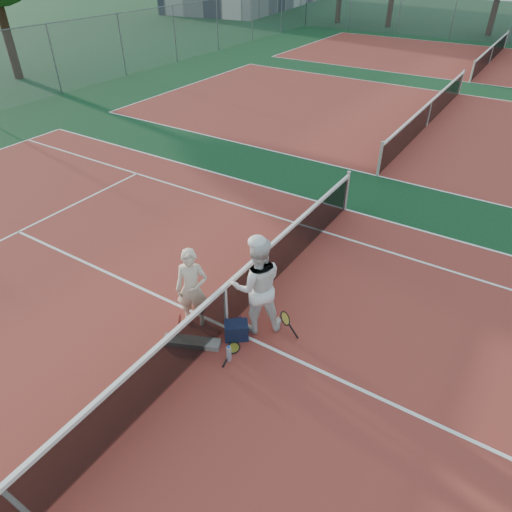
% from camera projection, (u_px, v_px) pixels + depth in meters
% --- Properties ---
extents(ground, '(130.00, 130.00, 0.00)m').
position_uv_depth(ground, '(227.00, 328.00, 8.56)').
color(ground, '#0E3419').
rests_on(ground, ground).
extents(court_main, '(23.77, 10.97, 0.01)m').
position_uv_depth(court_main, '(227.00, 328.00, 8.56)').
color(court_main, maroon).
rests_on(court_main, ground).
extents(court_far_a, '(23.77, 10.97, 0.01)m').
position_uv_depth(court_far_a, '(426.00, 126.00, 17.93)').
color(court_far_a, maroon).
rests_on(court_far_a, ground).
extents(court_far_b, '(23.77, 10.97, 0.01)m').
position_uv_depth(court_far_b, '(489.00, 63.00, 27.29)').
color(court_far_b, maroon).
rests_on(court_far_b, ground).
extents(net_main, '(0.10, 10.98, 1.02)m').
position_uv_depth(net_main, '(226.00, 307.00, 8.27)').
color(net_main, black).
rests_on(net_main, ground).
extents(net_far_a, '(0.10, 10.98, 1.02)m').
position_uv_depth(net_far_a, '(429.00, 113.00, 17.64)').
color(net_far_a, black).
rests_on(net_far_a, ground).
extents(net_far_b, '(0.10, 10.98, 1.02)m').
position_uv_depth(net_far_b, '(492.00, 54.00, 27.00)').
color(net_far_b, black).
rests_on(net_far_b, ground).
extents(fence_left, '(0.06, 54.50, 3.00)m').
position_uv_depth(fence_left, '(13.00, 69.00, 19.47)').
color(fence_left, slate).
rests_on(fence_left, ground).
extents(player_a, '(0.71, 0.63, 1.63)m').
position_uv_depth(player_a, '(192.00, 289.00, 8.24)').
color(player_a, beige).
rests_on(player_a, ground).
extents(player_b, '(1.18, 1.16, 1.92)m').
position_uv_depth(player_b, '(257.00, 286.00, 8.07)').
color(player_b, white).
rests_on(player_b, ground).
extents(racket_red, '(0.30, 0.32, 0.59)m').
position_uv_depth(racket_red, '(180.00, 327.00, 8.17)').
color(racket_red, maroon).
rests_on(racket_red, ground).
extents(racket_black_held, '(0.40, 0.33, 0.52)m').
position_uv_depth(racket_black_held, '(285.00, 324.00, 8.27)').
color(racket_black_held, black).
rests_on(racket_black_held, ground).
extents(racket_spare, '(0.39, 0.64, 0.03)m').
position_uv_depth(racket_spare, '(233.00, 348.00, 8.12)').
color(racket_spare, black).
rests_on(racket_spare, ground).
extents(sports_bag_navy, '(0.52, 0.49, 0.34)m').
position_uv_depth(sports_bag_navy, '(236.00, 330.00, 8.27)').
color(sports_bag_navy, black).
rests_on(sports_bag_navy, ground).
extents(sports_bag_purple, '(0.41, 0.40, 0.28)m').
position_uv_depth(sports_bag_purple, '(238.00, 329.00, 8.34)').
color(sports_bag_purple, black).
rests_on(sports_bag_purple, ground).
extents(net_cover_canvas, '(1.04, 0.64, 0.11)m').
position_uv_depth(net_cover_canvas, '(192.00, 342.00, 8.18)').
color(net_cover_canvas, slate).
rests_on(net_cover_canvas, ground).
extents(water_bottle, '(0.09, 0.09, 0.30)m').
position_uv_depth(water_bottle, '(229.00, 354.00, 7.83)').
color(water_bottle, '#C9E1FF').
rests_on(water_bottle, ground).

